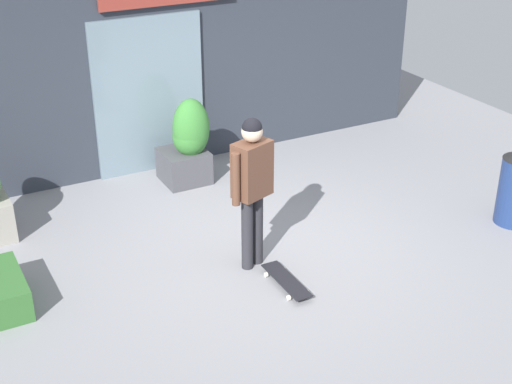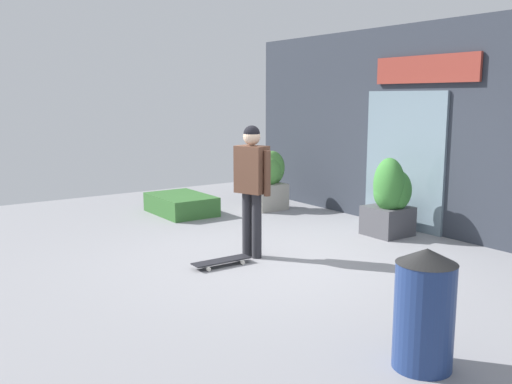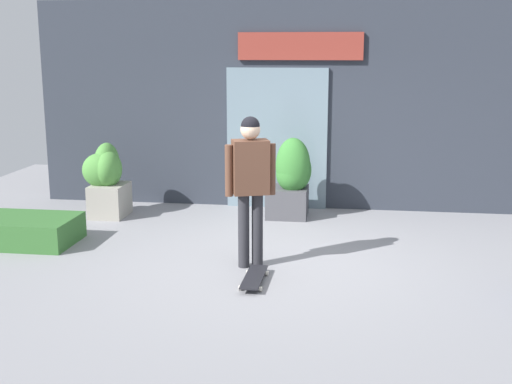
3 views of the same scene
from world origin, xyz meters
TOP-DOWN VIEW (x-y plane):
  - ground_plane at (0.00, 0.00)m, footprint 12.00×12.00m
  - building_facade at (-0.01, 2.92)m, footprint 8.29×0.31m
  - skateboarder at (-0.25, -0.22)m, footprint 0.56×0.38m
  - skateboard at (-0.13, -0.77)m, footprint 0.26×0.78m
  - planter_box_right at (0.02, 2.15)m, footprint 0.66×0.63m

SIDE VIEW (x-z plane):
  - ground_plane at x=0.00m, z-range 0.00..0.00m
  - skateboard at x=-0.13m, z-range 0.02..0.10m
  - planter_box_right at x=0.02m, z-range -0.01..1.21m
  - skateboarder at x=-0.25m, z-range 0.20..1.96m
  - building_facade at x=-0.01m, z-range -0.01..3.24m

